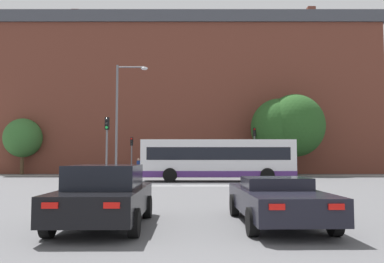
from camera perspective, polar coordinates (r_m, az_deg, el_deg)
name	(u,v)px	position (r m, az deg, el deg)	size (l,w,h in m)	color
stop_line_strip	(194,186)	(23.06, 0.37, -8.29)	(8.63, 0.30, 0.01)	silver
far_pavement	(194,176)	(36.16, 0.28, -6.72)	(69.59, 2.50, 0.01)	gray
brick_civic_building	(189,99)	(45.94, -0.39, 4.98)	(43.00, 12.26, 19.54)	brown
car_saloon_left	(106,195)	(9.84, -13.00, -9.48)	(2.13, 4.36, 1.54)	black
car_roadster_right	(278,199)	(10.17, 12.91, -10.03)	(2.14, 4.78, 1.21)	black
bus_crossing_lead	(218,159)	(27.64, 4.00, -4.22)	(11.04, 2.73, 3.01)	silver
traffic_light_far_right	(255,144)	(36.29, 9.63, -1.84)	(0.26, 0.31, 4.58)	slate
traffic_light_near_left	(108,139)	(24.13, -12.74, -1.18)	(0.26, 0.31, 4.28)	slate
traffic_light_far_left	(132,150)	(36.20, -9.07, -2.73)	(0.26, 0.31, 3.67)	slate
street_lamp_junction	(122,111)	(27.27, -10.56, 3.08)	(2.28, 0.36, 8.40)	slate
pedestrian_waiting	(139,166)	(36.05, -8.04, -5.15)	(0.31, 0.44, 1.66)	brown
tree_by_building	(280,128)	(37.93, 13.21, 0.56)	(5.51, 5.51, 7.56)	#4C3823
tree_kerbside	(24,138)	(42.57, -24.25, -0.91)	(3.85, 3.85, 5.79)	#4C3823
tree_distant	(295,126)	(37.90, 15.46, 0.88)	(5.83, 5.83, 7.92)	#4C3823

